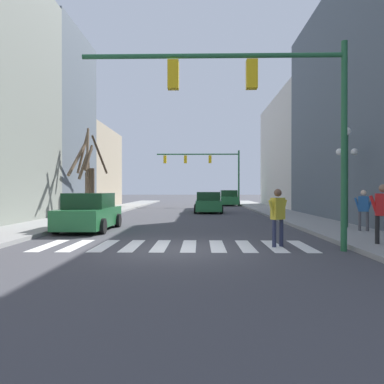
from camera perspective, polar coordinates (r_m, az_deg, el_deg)
ground_plane at (r=11.27m, az=-2.90°, el=-8.79°), size 240.00×240.00×0.00m
building_row_left at (r=26.03m, az=-26.32°, el=9.19°), size 6.00×37.22×13.61m
building_row_right at (r=26.49m, az=24.43°, el=10.09°), size 6.00×39.95×13.67m
crosswalk_stripes at (r=12.05m, az=-2.63°, el=-8.18°), size 8.55×2.60×0.01m
traffic_signal_near at (r=11.45m, az=10.99°, el=13.98°), size 7.75×0.28×6.11m
traffic_signal_far at (r=40.57m, az=2.30°, el=4.28°), size 8.96×0.28×6.02m
street_lamp_right_corner at (r=17.72m, az=22.53°, el=5.04°), size 0.95×0.36×4.38m
car_parked_right_mid at (r=29.29m, az=2.47°, el=-1.66°), size 2.17×4.83×1.61m
car_parked_left_mid at (r=17.09m, az=-15.35°, el=-3.08°), size 2.11×4.56×1.64m
car_parked_left_far at (r=42.25m, az=5.59°, el=-0.97°), size 2.21×4.52×1.72m
pedestrian_on_right_sidewalk at (r=12.67m, az=27.09°, el=-2.28°), size 0.77×0.34×1.80m
pedestrian_waiting_at_curb at (r=12.02m, az=12.94°, el=-3.07°), size 0.70×0.52×1.82m
pedestrian_on_left_sidewalk at (r=16.35m, az=24.67°, el=-2.05°), size 0.66×0.39×1.63m
street_tree_right_mid at (r=24.60m, az=-14.99°, el=1.74°), size 0.88×3.19×5.14m
street_tree_right_far at (r=25.95m, az=-15.91°, el=2.64°), size 1.54×4.31×5.78m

